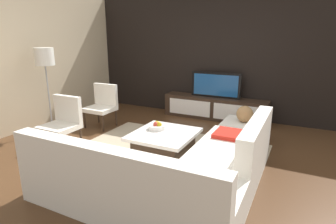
{
  "coord_description": "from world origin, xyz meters",
  "views": [
    {
      "loc": [
        1.76,
        -3.5,
        1.83
      ],
      "look_at": [
        -0.24,
        0.51,
        0.59
      ],
      "focal_mm": 29.62,
      "sensor_mm": 36.0,
      "label": 1
    }
  ],
  "objects_px": {
    "fruit_bowl": "(157,126)",
    "accent_chair_far": "(103,103)",
    "accent_chair_near": "(63,120)",
    "decorative_ball": "(245,114)",
    "television": "(216,85)",
    "sectional_couch": "(174,173)",
    "ottoman": "(243,133)",
    "floor_lamp": "(45,61)",
    "media_console": "(215,108)",
    "coffee_table": "(164,143)"
  },
  "relations": [
    {
      "from": "floor_lamp",
      "to": "fruit_bowl",
      "type": "xyz_separation_m",
      "value": [
        2.32,
        0.07,
        -0.95
      ]
    },
    {
      "from": "television",
      "to": "fruit_bowl",
      "type": "distance_m",
      "value": 2.24
    },
    {
      "from": "decorative_ball",
      "to": "fruit_bowl",
      "type": "bearing_deg",
      "value": -141.05
    },
    {
      "from": "television",
      "to": "accent_chair_far",
      "type": "relative_size",
      "value": 1.28
    },
    {
      "from": "floor_lamp",
      "to": "fruit_bowl",
      "type": "bearing_deg",
      "value": 1.85
    },
    {
      "from": "media_console",
      "to": "floor_lamp",
      "type": "distance_m",
      "value": 3.63
    },
    {
      "from": "accent_chair_near",
      "to": "floor_lamp",
      "type": "height_order",
      "value": "floor_lamp"
    },
    {
      "from": "media_console",
      "to": "accent_chair_near",
      "type": "xyz_separation_m",
      "value": [
        -1.76,
        -2.74,
        0.24
      ]
    },
    {
      "from": "accent_chair_near",
      "to": "accent_chair_far",
      "type": "xyz_separation_m",
      "value": [
        -0.17,
        1.22,
        0.0
      ]
    },
    {
      "from": "ottoman",
      "to": "fruit_bowl",
      "type": "height_order",
      "value": "fruit_bowl"
    },
    {
      "from": "television",
      "to": "ottoman",
      "type": "height_order",
      "value": "television"
    },
    {
      "from": "television",
      "to": "ottoman",
      "type": "distance_m",
      "value": 1.64
    },
    {
      "from": "television",
      "to": "sectional_couch",
      "type": "relative_size",
      "value": 0.46
    },
    {
      "from": "accent_chair_near",
      "to": "ottoman",
      "type": "xyz_separation_m",
      "value": [
        2.67,
        1.5,
        -0.29
      ]
    },
    {
      "from": "media_console",
      "to": "television",
      "type": "xyz_separation_m",
      "value": [
        0.0,
        0.0,
        0.53
      ]
    },
    {
      "from": "floor_lamp",
      "to": "accent_chair_far",
      "type": "bearing_deg",
      "value": 48.59
    },
    {
      "from": "coffee_table",
      "to": "ottoman",
      "type": "bearing_deg",
      "value": 46.39
    },
    {
      "from": "ottoman",
      "to": "decorative_ball",
      "type": "distance_m",
      "value": 0.34
    },
    {
      "from": "floor_lamp",
      "to": "fruit_bowl",
      "type": "distance_m",
      "value": 2.51
    },
    {
      "from": "accent_chair_near",
      "to": "floor_lamp",
      "type": "bearing_deg",
      "value": 158.48
    },
    {
      "from": "sectional_couch",
      "to": "television",
      "type": "bearing_deg",
      "value": 99.07
    },
    {
      "from": "ottoman",
      "to": "accent_chair_far",
      "type": "distance_m",
      "value": 2.87
    },
    {
      "from": "media_console",
      "to": "coffee_table",
      "type": "bearing_deg",
      "value": -92.49
    },
    {
      "from": "coffee_table",
      "to": "accent_chair_far",
      "type": "xyz_separation_m",
      "value": [
        -1.83,
        0.78,
        0.29
      ]
    },
    {
      "from": "ottoman",
      "to": "decorative_ball",
      "type": "bearing_deg",
      "value": 0.0
    },
    {
      "from": "ottoman",
      "to": "floor_lamp",
      "type": "bearing_deg",
      "value": -163.58
    },
    {
      "from": "accent_chair_far",
      "to": "decorative_ball",
      "type": "bearing_deg",
      "value": -1.45
    },
    {
      "from": "television",
      "to": "decorative_ball",
      "type": "distance_m",
      "value": 1.55
    },
    {
      "from": "coffee_table",
      "to": "floor_lamp",
      "type": "distance_m",
      "value": 2.76
    },
    {
      "from": "fruit_bowl",
      "to": "accent_chair_far",
      "type": "relative_size",
      "value": 0.32
    },
    {
      "from": "coffee_table",
      "to": "accent_chair_near",
      "type": "distance_m",
      "value": 1.74
    },
    {
      "from": "fruit_bowl",
      "to": "accent_chair_far",
      "type": "distance_m",
      "value": 1.79
    },
    {
      "from": "accent_chair_near",
      "to": "accent_chair_far",
      "type": "relative_size",
      "value": 1.0
    },
    {
      "from": "coffee_table",
      "to": "decorative_ball",
      "type": "height_order",
      "value": "decorative_ball"
    },
    {
      "from": "sectional_couch",
      "to": "coffee_table",
      "type": "bearing_deg",
      "value": 123.0
    },
    {
      "from": "media_console",
      "to": "decorative_ball",
      "type": "distance_m",
      "value": 1.56
    },
    {
      "from": "media_console",
      "to": "decorative_ball",
      "type": "bearing_deg",
      "value": -53.83
    },
    {
      "from": "television",
      "to": "accent_chair_near",
      "type": "bearing_deg",
      "value": -122.68
    },
    {
      "from": "media_console",
      "to": "television",
      "type": "distance_m",
      "value": 0.53
    },
    {
      "from": "accent_chair_near",
      "to": "fruit_bowl",
      "type": "xyz_separation_m",
      "value": [
        1.48,
        0.55,
        -0.06
      ]
    },
    {
      "from": "media_console",
      "to": "ottoman",
      "type": "bearing_deg",
      "value": -53.83
    },
    {
      "from": "accent_chair_near",
      "to": "fruit_bowl",
      "type": "height_order",
      "value": "accent_chair_near"
    },
    {
      "from": "sectional_couch",
      "to": "ottoman",
      "type": "bearing_deg",
      "value": 79.08
    },
    {
      "from": "television",
      "to": "ottoman",
      "type": "bearing_deg",
      "value": -53.84
    },
    {
      "from": "accent_chair_near",
      "to": "decorative_ball",
      "type": "height_order",
      "value": "accent_chair_near"
    },
    {
      "from": "media_console",
      "to": "accent_chair_far",
      "type": "height_order",
      "value": "accent_chair_far"
    },
    {
      "from": "television",
      "to": "sectional_couch",
      "type": "distance_m",
      "value": 3.33
    },
    {
      "from": "media_console",
      "to": "coffee_table",
      "type": "relative_size",
      "value": 2.35
    },
    {
      "from": "ottoman",
      "to": "coffee_table",
      "type": "bearing_deg",
      "value": -133.61
    },
    {
      "from": "television",
      "to": "decorative_ball",
      "type": "height_order",
      "value": "television"
    }
  ]
}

